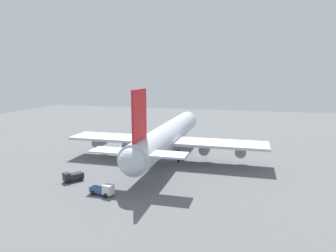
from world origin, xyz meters
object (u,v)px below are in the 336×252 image
object	(u,v)px
cargo_airplane	(168,135)
safety_cone_nose	(177,137)
pushback_tractor	(103,190)
maintenance_van	(73,176)

from	to	relation	value
cargo_airplane	safety_cone_nose	bearing A→B (deg)	7.89
pushback_tractor	safety_cone_nose	bearing A→B (deg)	-1.67
maintenance_van	pushback_tractor	bearing A→B (deg)	-118.46
maintenance_van	pushback_tractor	xyz separation A→B (m)	(-5.70, -10.52, 0.02)
cargo_airplane	maintenance_van	xyz separation A→B (m)	(-24.15, 16.07, -5.66)
cargo_airplane	maintenance_van	size ratio (longest dim) A/B	13.22
cargo_airplane	pushback_tractor	bearing A→B (deg)	169.46
pushback_tractor	safety_cone_nose	size ratio (longest dim) A/B	8.07
pushback_tractor	safety_cone_nose	distance (m)	57.77
safety_cone_nose	pushback_tractor	bearing A→B (deg)	178.33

